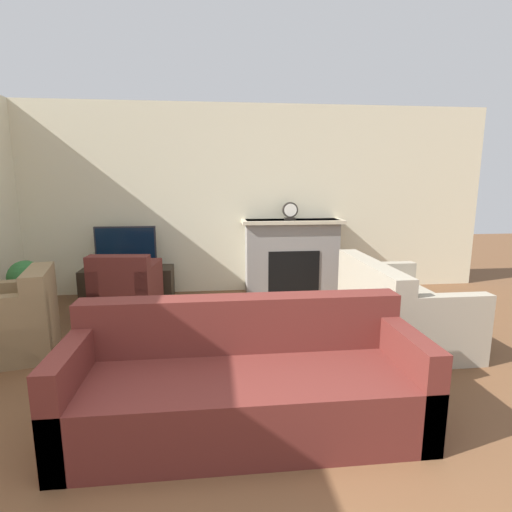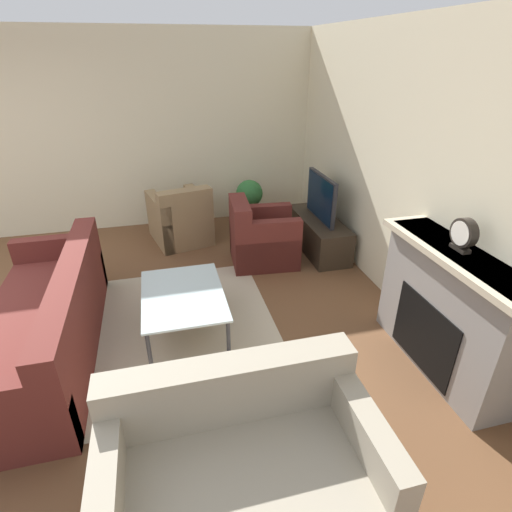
# 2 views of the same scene
# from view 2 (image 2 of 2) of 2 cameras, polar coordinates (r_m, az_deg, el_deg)

# --- Properties ---
(wall_back) EXTENTS (8.24, 0.06, 2.70)m
(wall_back) POSITION_cam_2_polar(r_m,az_deg,el_deg) (4.22, 20.35, 11.20)
(wall_back) COLOR beige
(wall_back) RESTS_ON ground_plane
(wall_left) EXTENTS (0.06, 7.44, 2.70)m
(wall_left) POSITION_cam_2_polar(r_m,az_deg,el_deg) (6.10, -13.79, 16.66)
(wall_left) COLOR beige
(wall_left) RESTS_ON ground_plane
(area_rug) EXTENTS (2.24, 1.95, 0.00)m
(area_rug) POSITION_cam_2_polar(r_m,az_deg,el_deg) (3.99, -11.62, -10.32)
(area_rug) COLOR #B7A88E
(area_rug) RESTS_ON ground_plane
(fireplace) EXTENTS (1.47, 0.40, 1.08)m
(fireplace) POSITION_cam_2_polar(r_m,az_deg,el_deg) (3.56, 25.66, -6.88)
(fireplace) COLOR gray
(fireplace) RESTS_ON ground_plane
(tv_stand) EXTENTS (1.22, 0.45, 0.44)m
(tv_stand) POSITION_cam_2_polar(r_m,az_deg,el_deg) (5.39, 8.90, 3.13)
(tv_stand) COLOR #2D2319
(tv_stand) RESTS_ON ground_plane
(tv) EXTENTS (0.81, 0.06, 0.58)m
(tv) POSITION_cam_2_polar(r_m,az_deg,el_deg) (5.20, 9.27, 8.26)
(tv) COLOR #232328
(tv) RESTS_ON tv_stand
(couch_sectional) EXTENTS (2.29, 0.86, 0.82)m
(couch_sectional) POSITION_cam_2_polar(r_m,az_deg,el_deg) (3.93, -27.78, -8.84)
(couch_sectional) COLOR #5B231E
(couch_sectional) RESTS_ON ground_plane
(couch_loveseat) EXTENTS (0.91, 1.51, 0.82)m
(couch_loveseat) POSITION_cam_2_polar(r_m,az_deg,el_deg) (2.56, -1.99, -28.39)
(couch_loveseat) COLOR #9E937F
(couch_loveseat) RESTS_ON ground_plane
(armchair_by_window) EXTENTS (0.97, 0.88, 0.82)m
(armchair_by_window) POSITION_cam_2_polar(r_m,az_deg,el_deg) (5.65, -10.72, 4.99)
(armchair_by_window) COLOR #8C704C
(armchair_by_window) RESTS_ON ground_plane
(armchair_accent) EXTENTS (0.74, 0.85, 0.82)m
(armchair_accent) POSITION_cam_2_polar(r_m,az_deg,el_deg) (4.97, 0.72, 2.32)
(armchair_accent) COLOR #5B231E
(armchair_accent) RESTS_ON ground_plane
(coffee_table) EXTENTS (1.04, 0.75, 0.40)m
(coffee_table) POSITION_cam_2_polar(r_m,az_deg,el_deg) (3.78, -10.39, -5.73)
(coffee_table) COLOR #333338
(coffee_table) RESTS_ON ground_plane
(potted_plant) EXTENTS (0.40, 0.40, 0.71)m
(potted_plant) POSITION_cam_2_polar(r_m,az_deg,el_deg) (6.02, -0.94, 7.93)
(potted_plant) COLOR #AD704C
(potted_plant) RESTS_ON ground_plane
(mantel_clock) EXTENTS (0.22, 0.07, 0.25)m
(mantel_clock) POSITION_cam_2_polar(r_m,az_deg,el_deg) (3.30, 27.53, 2.79)
(mantel_clock) COLOR #28231E
(mantel_clock) RESTS_ON fireplace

